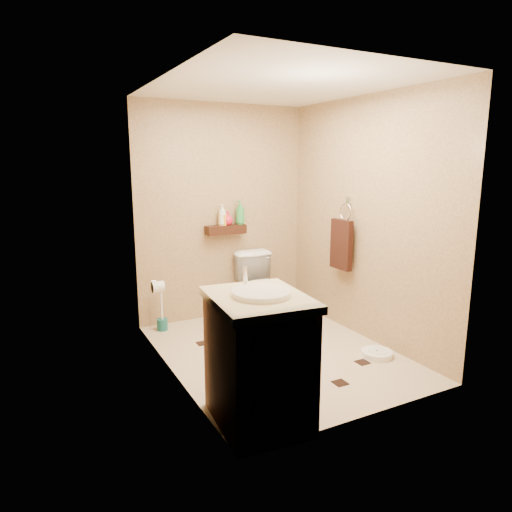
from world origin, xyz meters
TOP-DOWN VIEW (x-y plane):
  - ground at (0.00, 0.00)m, footprint 2.50×2.50m
  - wall_back at (0.00, 1.25)m, footprint 2.00×0.04m
  - wall_front at (0.00, -1.25)m, footprint 2.00×0.04m
  - wall_left at (-1.00, 0.00)m, footprint 0.04×2.50m
  - wall_right at (1.00, 0.00)m, footprint 0.04×2.50m
  - ceiling at (0.00, 0.00)m, footprint 2.00×2.50m
  - wall_shelf at (0.00, 1.17)m, footprint 0.46×0.14m
  - floor_accents at (0.05, -0.05)m, footprint 1.23×1.41m
  - toilet at (0.31, 0.83)m, footprint 0.44×0.75m
  - vanity at (-0.70, -0.95)m, footprint 0.68×0.80m
  - bathroom_scale at (0.77, -0.51)m, footprint 0.35×0.35m
  - toilet_brush at (-0.80, 1.07)m, footprint 0.11×0.11m
  - towel_ring at (0.91, 0.25)m, footprint 0.12×0.30m
  - toilet_paper at (-0.94, 0.65)m, footprint 0.12×0.11m
  - bottle_a at (-0.04, 1.17)m, footprint 0.13×0.13m
  - bottle_b at (-0.03, 1.17)m, footprint 0.12×0.12m
  - bottle_c at (0.02, 1.17)m, footprint 0.16×0.16m
  - bottle_d at (0.18, 1.17)m, footprint 0.14×0.14m

SIDE VIEW (x-z plane):
  - ground at x=0.00m, z-range 0.00..0.00m
  - floor_accents at x=0.05m, z-range 0.00..0.01m
  - bathroom_scale at x=0.77m, z-range 0.00..0.06m
  - toilet_brush at x=-0.80m, z-range -0.07..0.42m
  - toilet at x=0.31m, z-range 0.00..0.76m
  - vanity at x=-0.70m, z-range -0.06..0.99m
  - toilet_paper at x=-0.94m, z-range 0.54..0.66m
  - towel_ring at x=0.91m, z-range 0.57..1.33m
  - wall_shelf at x=0.00m, z-range 0.97..1.07m
  - bottle_c at x=0.02m, z-range 1.07..1.23m
  - bottle_b at x=-0.03m, z-range 1.07..1.25m
  - bottle_a at x=-0.04m, z-range 1.07..1.31m
  - wall_back at x=0.00m, z-range 0.00..2.40m
  - wall_front at x=0.00m, z-range 0.00..2.40m
  - wall_left at x=-1.00m, z-range 0.00..2.40m
  - wall_right at x=1.00m, z-range 0.00..2.40m
  - bottle_d at x=0.18m, z-range 1.07..1.34m
  - ceiling at x=0.00m, z-range 2.39..2.41m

